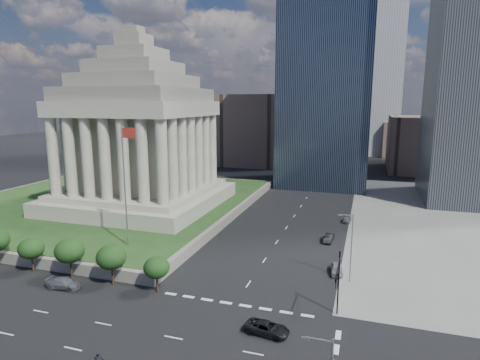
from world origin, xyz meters
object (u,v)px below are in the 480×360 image
at_px(suv_grey, 64,283).
at_px(parked_sedan_far, 347,219).
at_px(war_memorial, 138,119).
at_px(flagpole, 125,178).
at_px(parked_sedan_mid, 329,238).
at_px(street_lamp_north, 350,244).
at_px(pickup_truck, 267,328).
at_px(parked_sedan_near, 337,269).
at_px(traffic_signal_ne, 338,280).

relative_size(suv_grey, parked_sedan_far, 1.26).
height_order(war_memorial, flagpole, war_memorial).
bearing_deg(parked_sedan_mid, war_memorial, 175.50).
bearing_deg(street_lamp_north, pickup_truck, -115.81).
relative_size(flagpole, suv_grey, 4.16).
xyz_separation_m(war_memorial, parked_sedan_near, (45.50, -20.58, -20.68)).
distance_m(flagpole, parked_sedan_near, 35.72).
bearing_deg(flagpole, pickup_truck, -29.03).
bearing_deg(pickup_truck, flagpole, 67.54).
height_order(traffic_signal_ne, parked_sedan_near, traffic_signal_ne).
bearing_deg(flagpole, traffic_signal_ne, -16.71).
bearing_deg(parked_sedan_near, street_lamp_north, -60.68).
bearing_deg(parked_sedan_far, pickup_truck, -92.86).
bearing_deg(parked_sedan_near, parked_sedan_mid, 92.59).
xyz_separation_m(street_lamp_north, parked_sedan_near, (-1.83, 2.42, -4.95)).
height_order(street_lamp_north, parked_sedan_mid, street_lamp_north).
bearing_deg(parked_sedan_far, suv_grey, -124.22).
distance_m(traffic_signal_ne, parked_sedan_near, 14.49).
relative_size(street_lamp_north, suv_grey, 2.08).
xyz_separation_m(traffic_signal_ne, suv_grey, (-36.26, -2.70, -4.55)).
bearing_deg(traffic_signal_ne, parked_sedan_mid, 97.26).
xyz_separation_m(pickup_truck, parked_sedan_near, (5.99, 18.60, 0.03)).
relative_size(war_memorial, flagpole, 1.95).
bearing_deg(parked_sedan_near, parked_sedan_far, 82.28).
bearing_deg(parked_sedan_mid, parked_sedan_far, 84.19).
bearing_deg(parked_sedan_near, flagpole, 178.15).
xyz_separation_m(parked_sedan_near, parked_sedan_mid, (-2.50, 13.75, -0.03)).
height_order(traffic_signal_ne, parked_sedan_mid, traffic_signal_ne).
bearing_deg(war_memorial, street_lamp_north, -25.92).
xyz_separation_m(traffic_signal_ne, parked_sedan_far, (-1.00, 41.20, -4.60)).
relative_size(traffic_signal_ne, parked_sedan_near, 1.90).
relative_size(pickup_truck, suv_grey, 1.03).
relative_size(traffic_signal_ne, parked_sedan_mid, 1.92).
relative_size(parked_sedan_mid, parked_sedan_far, 1.09).
bearing_deg(flagpole, suv_grey, -98.45).
distance_m(pickup_truck, suv_grey, 29.35).
distance_m(pickup_truck, parked_sedan_mid, 32.54).
xyz_separation_m(traffic_signal_ne, parked_sedan_mid, (-3.50, 27.48, -4.56)).
bearing_deg(suv_grey, street_lamp_north, -73.53).
bearing_deg(suv_grey, parked_sedan_far, -42.99).
bearing_deg(parked_sedan_far, parked_sedan_near, -85.45).
height_order(suv_grey, parked_sedan_mid, suv_grey).
bearing_deg(street_lamp_north, suv_grey, -159.32).
distance_m(flagpole, pickup_truck, 33.64).
bearing_deg(pickup_truck, street_lamp_north, -19.24).
xyz_separation_m(pickup_truck, parked_sedan_far, (5.99, 46.07, -0.04)).
bearing_deg(war_memorial, traffic_signal_ne, -36.42).
bearing_deg(war_memorial, pickup_truck, -44.76).
relative_size(street_lamp_north, pickup_truck, 2.02).
distance_m(traffic_signal_ne, street_lamp_north, 11.34).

